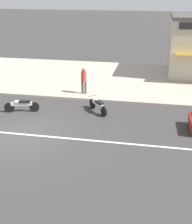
# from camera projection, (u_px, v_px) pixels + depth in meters

# --- Properties ---
(ground_plane) EXTENTS (160.00, 160.00, 0.00)m
(ground_plane) POSITION_uv_depth(u_px,v_px,m) (24.00, 134.00, 14.97)
(ground_plane) COLOR #383535
(lane_centre_stripe) EXTENTS (50.40, 0.14, 0.01)m
(lane_centre_stripe) POSITION_uv_depth(u_px,v_px,m) (24.00, 134.00, 14.97)
(lane_centre_stripe) COLOR silver
(lane_centre_stripe) RESTS_ON ground
(kerb_strip) EXTENTS (68.00, 10.00, 0.15)m
(kerb_strip) POSITION_uv_depth(u_px,v_px,m) (76.00, 77.00, 24.16)
(kerb_strip) COLOR #ADA393
(kerb_strip) RESTS_ON ground
(motorcycle_0) EXTENTS (1.91, 0.74, 0.80)m
(motorcycle_0) POSITION_uv_depth(u_px,v_px,m) (21.00, 105.00, 17.49)
(motorcycle_0) COLOR black
(motorcycle_0) RESTS_ON ground
(motorcycle_2) EXTENTS (1.27, 1.52, 0.80)m
(motorcycle_2) POSITION_uv_depth(u_px,v_px,m) (98.00, 105.00, 17.49)
(motorcycle_2) COLOR black
(motorcycle_2) RESTS_ON ground
(pedestrian_near_clock) EXTENTS (0.34, 0.34, 1.69)m
(pedestrian_near_clock) POSITION_uv_depth(u_px,v_px,m) (84.00, 79.00, 19.82)
(pedestrian_near_clock) COLOR #4C4238
(pedestrian_near_clock) RESTS_ON kerb_strip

